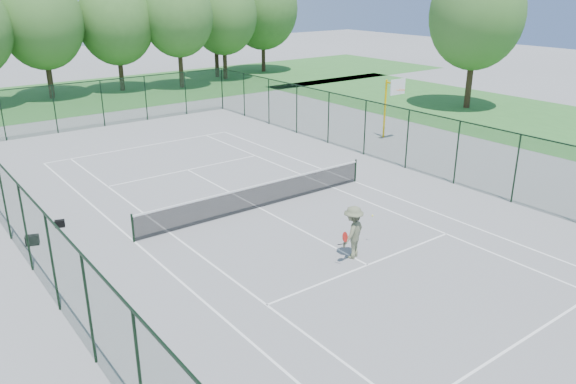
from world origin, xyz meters
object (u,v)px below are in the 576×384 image
Objects in this scene: sports_bag_a at (32,240)px; tennis_player at (353,232)px; basketball_goal at (392,97)px; tennis_net at (259,195)px.

tennis_player is (8.50, -7.63, 0.75)m from sports_bag_a.
basketball_goal is 8.13× the size of sports_bag_a.
basketball_goal is 21.33m from sports_bag_a.
basketball_goal reaches higher than sports_bag_a.
tennis_player reaches higher than sports_bag_a.
basketball_goal is 16.19m from tennis_player.
tennis_net is at bearing -160.52° from basketball_goal.
sports_bag_a is (-8.50, 1.99, -0.40)m from tennis_net.
basketball_goal is (12.56, 4.44, 1.99)m from tennis_net.
sports_bag_a is at bearing 138.09° from tennis_player.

